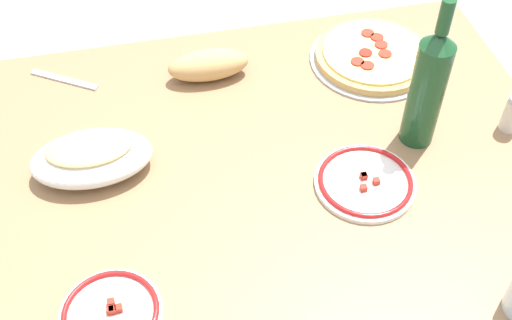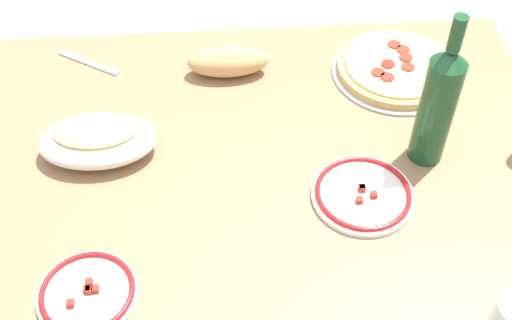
{
  "view_description": "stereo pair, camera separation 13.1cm",
  "coord_description": "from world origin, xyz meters",
  "px_view_note": "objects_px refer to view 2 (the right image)",
  "views": [
    {
      "loc": [
        0.19,
        0.86,
        1.75
      ],
      "look_at": [
        0.0,
        0.0,
        0.78
      ],
      "focal_mm": 46.46,
      "sensor_mm": 36.0,
      "label": 1
    },
    {
      "loc": [
        0.06,
        0.88,
        1.75
      ],
      "look_at": [
        0.0,
        0.0,
        0.78
      ],
      "focal_mm": 46.46,
      "sensor_mm": 36.0,
      "label": 2
    }
  ],
  "objects_px": {
    "pepperoni_pizza": "(397,68)",
    "baked_pasta_dish": "(97,139)",
    "side_plate_near": "(363,194)",
    "side_plate_far": "(87,293)",
    "dining_table": "(256,208)",
    "bread_loaf": "(228,61)",
    "wine_bottle": "(438,104)"
  },
  "relations": [
    {
      "from": "pepperoni_pizza",
      "to": "baked_pasta_dish",
      "type": "height_order",
      "value": "baked_pasta_dish"
    },
    {
      "from": "baked_pasta_dish",
      "to": "side_plate_near",
      "type": "height_order",
      "value": "baked_pasta_dish"
    },
    {
      "from": "pepperoni_pizza",
      "to": "side_plate_far",
      "type": "relative_size",
      "value": 1.71
    },
    {
      "from": "dining_table",
      "to": "bread_loaf",
      "type": "relative_size",
      "value": 6.89
    },
    {
      "from": "side_plate_near",
      "to": "bread_loaf",
      "type": "height_order",
      "value": "bread_loaf"
    },
    {
      "from": "baked_pasta_dish",
      "to": "side_plate_far",
      "type": "relative_size",
      "value": 1.38
    },
    {
      "from": "dining_table",
      "to": "side_plate_near",
      "type": "distance_m",
      "value": 0.25
    },
    {
      "from": "dining_table",
      "to": "wine_bottle",
      "type": "distance_m",
      "value": 0.44
    },
    {
      "from": "baked_pasta_dish",
      "to": "wine_bottle",
      "type": "bearing_deg",
      "value": 175.34
    },
    {
      "from": "wine_bottle",
      "to": "baked_pasta_dish",
      "type": "bearing_deg",
      "value": -4.66
    },
    {
      "from": "wine_bottle",
      "to": "pepperoni_pizza",
      "type": "bearing_deg",
      "value": -89.52
    },
    {
      "from": "baked_pasta_dish",
      "to": "side_plate_far",
      "type": "xyz_separation_m",
      "value": [
        -0.01,
        0.34,
        -0.03
      ]
    },
    {
      "from": "baked_pasta_dish",
      "to": "side_plate_near",
      "type": "distance_m",
      "value": 0.54
    },
    {
      "from": "dining_table",
      "to": "pepperoni_pizza",
      "type": "relative_size",
      "value": 4.27
    },
    {
      "from": "pepperoni_pizza",
      "to": "side_plate_near",
      "type": "distance_m",
      "value": 0.39
    },
    {
      "from": "pepperoni_pizza",
      "to": "bread_loaf",
      "type": "height_order",
      "value": "bread_loaf"
    },
    {
      "from": "side_plate_far",
      "to": "bread_loaf",
      "type": "relative_size",
      "value": 0.94
    },
    {
      "from": "dining_table",
      "to": "side_plate_far",
      "type": "bearing_deg",
      "value": 40.94
    },
    {
      "from": "wine_bottle",
      "to": "side_plate_near",
      "type": "relative_size",
      "value": 1.69
    },
    {
      "from": "baked_pasta_dish",
      "to": "pepperoni_pizza",
      "type": "bearing_deg",
      "value": -162.61
    },
    {
      "from": "dining_table",
      "to": "bread_loaf",
      "type": "height_order",
      "value": "bread_loaf"
    },
    {
      "from": "pepperoni_pizza",
      "to": "bread_loaf",
      "type": "xyz_separation_m",
      "value": [
        0.39,
        -0.03,
        0.02
      ]
    },
    {
      "from": "pepperoni_pizza",
      "to": "wine_bottle",
      "type": "height_order",
      "value": "wine_bottle"
    },
    {
      "from": "dining_table",
      "to": "baked_pasta_dish",
      "type": "distance_m",
      "value": 0.36
    },
    {
      "from": "bread_loaf",
      "to": "side_plate_far",
      "type": "bearing_deg",
      "value": 65.08
    },
    {
      "from": "side_plate_near",
      "to": "side_plate_far",
      "type": "distance_m",
      "value": 0.54
    },
    {
      "from": "dining_table",
      "to": "pepperoni_pizza",
      "type": "height_order",
      "value": "pepperoni_pizza"
    },
    {
      "from": "baked_pasta_dish",
      "to": "side_plate_near",
      "type": "xyz_separation_m",
      "value": [
        -0.52,
        0.16,
        -0.03
      ]
    },
    {
      "from": "pepperoni_pizza",
      "to": "baked_pasta_dish",
      "type": "relative_size",
      "value": 1.24
    },
    {
      "from": "side_plate_near",
      "to": "side_plate_far",
      "type": "height_order",
      "value": "same"
    },
    {
      "from": "wine_bottle",
      "to": "dining_table",
      "type": "bearing_deg",
      "value": 2.85
    },
    {
      "from": "wine_bottle",
      "to": "side_plate_far",
      "type": "bearing_deg",
      "value": 23.46
    }
  ]
}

